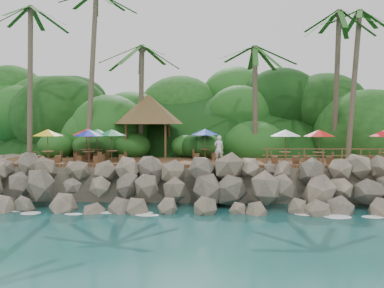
{
  "coord_description": "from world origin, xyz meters",
  "views": [
    {
      "loc": [
        1.23,
        -21.97,
        4.87
      ],
      "look_at": [
        0.0,
        6.0,
        3.4
      ],
      "focal_mm": 40.05,
      "sensor_mm": 36.0,
      "label": 1
    }
  ],
  "objects": [
    {
      "name": "ground",
      "position": [
        0.0,
        0.0,
        0.0
      ],
      "size": [
        140.0,
        140.0,
        0.0
      ],
      "primitive_type": "plane",
      "color": "#19514F",
      "rests_on": "ground"
    },
    {
      "name": "foam_line",
      "position": [
        0.0,
        0.3,
        0.03
      ],
      "size": [
        25.2,
        0.8,
        0.06
      ],
      "color": "white",
      "rests_on": "ground"
    },
    {
      "name": "palapa",
      "position": [
        -3.39,
        9.6,
        5.79
      ],
      "size": [
        5.16,
        5.16,
        4.6
      ],
      "color": "brown",
      "rests_on": "ground"
    },
    {
      "name": "palms",
      "position": [
        0.44,
        8.87,
        12.18
      ],
      "size": [
        28.86,
        7.24,
        13.59
      ],
      "color": "brown",
      "rests_on": "ground"
    },
    {
      "name": "jungle_foliage",
      "position": [
        0.0,
        15.0,
        0.0
      ],
      "size": [
        44.0,
        16.0,
        12.0
      ],
      "primitive_type": null,
      "color": "#143811",
      "rests_on": "ground"
    },
    {
      "name": "seawall",
      "position": [
        0.0,
        2.0,
        1.15
      ],
      "size": [
        29.0,
        4.0,
        2.3
      ],
      "primitive_type": null,
      "color": "gray",
      "rests_on": "ground"
    },
    {
      "name": "railing",
      "position": [
        7.89,
        3.65,
        2.91
      ],
      "size": [
        7.2,
        0.1,
        1.0
      ],
      "color": "brown",
      "rests_on": "terrace"
    },
    {
      "name": "dining_clusters",
      "position": [
        -0.89,
        5.36,
        4.03
      ],
      "size": [
        22.78,
        4.66,
        2.08
      ],
      "color": "brown",
      "rests_on": "terrace"
    },
    {
      "name": "terrace",
      "position": [
        0.0,
        6.0,
        2.2
      ],
      "size": [
        26.0,
        5.0,
        0.2
      ],
      "primitive_type": "cube",
      "color": "brown",
      "rests_on": "land_base"
    },
    {
      "name": "waiter",
      "position": [
        1.75,
        5.65,
        3.14
      ],
      "size": [
        0.67,
        0.51,
        1.67
      ],
      "primitive_type": "imported",
      "rotation": [
        0.0,
        0.0,
        3.33
      ],
      "color": "white",
      "rests_on": "terrace"
    },
    {
      "name": "jungle_hill",
      "position": [
        0.0,
        23.5,
        0.0
      ],
      "size": [
        44.8,
        28.0,
        15.4
      ],
      "primitive_type": "ellipsoid",
      "color": "#143811",
      "rests_on": "ground"
    },
    {
      "name": "land_base",
      "position": [
        0.0,
        16.0,
        1.05
      ],
      "size": [
        32.0,
        25.2,
        2.1
      ],
      "primitive_type": "cube",
      "color": "gray",
      "rests_on": "ground"
    }
  ]
}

